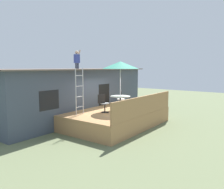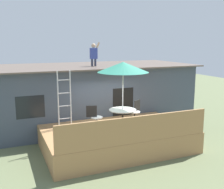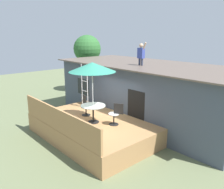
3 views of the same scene
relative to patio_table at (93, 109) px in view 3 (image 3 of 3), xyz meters
name	(u,v)px [view 3 (image 3 of 3)]	position (x,y,z in m)	size (l,w,h in m)	color
ground_plane	(93,137)	(-0.21, 0.13, -1.39)	(40.00, 40.00, 0.00)	#66704C
house	(147,92)	(-0.21, 3.73, 0.09)	(10.50, 4.50, 2.95)	#424C5B
deck	(93,129)	(-0.21, 0.13, -0.99)	(5.50, 3.49, 0.80)	#A87A4C
deck_railing	(57,120)	(-0.21, -1.56, -0.14)	(5.40, 0.08, 0.90)	#A87A4C
patio_table	(93,109)	(0.00, 0.00, 0.00)	(1.04, 1.04, 0.74)	black
patio_umbrella	(92,67)	(0.00, 0.00, 1.76)	(1.90, 1.90, 2.54)	silver
step_ladder	(85,86)	(-1.99, 0.99, 0.51)	(0.52, 0.04, 2.20)	silver
person_figure	(141,53)	(-0.09, 3.02, 2.17)	(0.47, 0.20, 1.11)	#33384C
patio_chair_left	(85,105)	(-1.00, 0.32, -0.13)	(0.61, 0.44, 0.92)	black
patio_chair_right	(115,114)	(0.82, 0.52, -0.13)	(0.57, 0.45, 0.92)	black
backyard_tree	(87,50)	(-7.33, 5.04, 1.89)	(2.08, 2.08, 4.39)	brown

